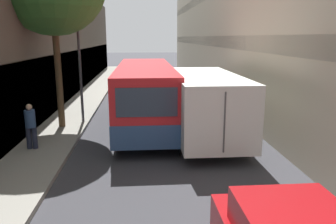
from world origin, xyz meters
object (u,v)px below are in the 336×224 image
Objects in this scene: bus at (145,94)px; street_lamp at (77,23)px; pedestrian at (31,125)px; box_truck at (200,99)px.

street_lamp reaches higher than bus.
street_lamp reaches higher than pedestrian.
bus is 1.10× the size of box_truck.
box_truck is 1.35× the size of street_lamp.
street_lamp is (-5.30, 1.71, 3.20)m from box_truck.
box_truck is 6.78m from pedestrian.
bus is 4.34m from street_lamp.
bus is 5.88× the size of pedestrian.
street_lamp is at bearing 162.07° from box_truck.
pedestrian is at bearing -162.07° from box_truck.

